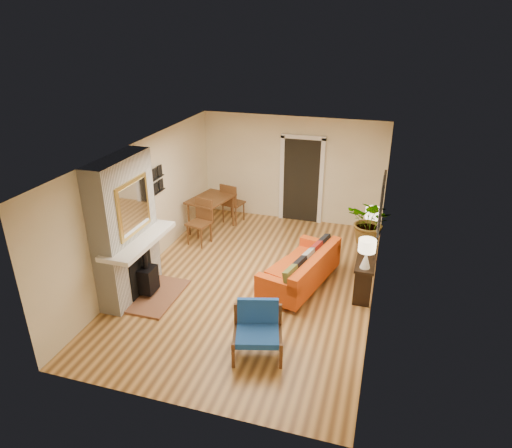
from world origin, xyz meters
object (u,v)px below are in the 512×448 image
Objects in this scene: blue_chair at (258,326)px; dining_table at (214,205)px; ottoman at (292,277)px; lamp_far at (372,217)px; lamp_near at (367,250)px; console_table at (367,256)px; houseplant at (371,222)px; sofa at (304,270)px.

dining_table is at bearing 120.19° from blue_chair.
dining_table is at bearing 140.58° from ottoman.
ottoman is at bearing -134.67° from lamp_far.
dining_table is at bearing 150.31° from lamp_near.
console_table is 0.64m from houseplant.
ottoman is at bearing -155.52° from console_table.
ottoman is 1.56m from lamp_near.
lamp_far reaches higher than blue_chair.
ottoman is (-0.19, -0.12, -0.11)m from sofa.
lamp_near is at bearing -6.79° from ottoman.
dining_table is 3.60× the size of lamp_far.
console_table is at bearing 90.00° from lamp_near.
sofa is 1.56m from houseplant.
blue_chair is 1.68× the size of lamp_far.
console_table reaches higher than ottoman.
dining_table reaches higher than sofa.
lamp_near is at bearing -13.67° from sofa.
blue_chair is at bearing -129.34° from lamp_near.
lamp_near is 0.59× the size of houseplant.
dining_table is (-2.22, 3.81, 0.25)m from blue_chair.
console_table is (1.12, 0.48, 0.24)m from sofa.
blue_chair is 4.42m from dining_table.
lamp_far is at bearing -9.38° from dining_table.
blue_chair is 3.15m from houseplant.
blue_chair is at bearing -117.57° from houseplant.
ottoman is 2.03m from lamp_far.
ottoman is 0.51× the size of dining_table.
ottoman is 1.80m from houseplant.
sofa is at bearing -35.57° from dining_table.
lamp_far reaches higher than dining_table.
blue_chair is at bearing -59.81° from dining_table.
sofa is at bearing -156.90° from console_table.
blue_chair is (-0.30, -2.01, 0.08)m from sofa.
blue_chair reaches higher than console_table.
dining_table is at bearing 159.98° from console_table.
blue_chair is at bearing -93.60° from ottoman.
lamp_near is (0.00, -0.75, 0.49)m from console_table.
sofa is at bearing 166.33° from lamp_near.
console_table is 3.43× the size of lamp_near.
lamp_far is at bearing 66.09° from blue_chair.
blue_chair is at bearing -113.91° from lamp_far.
lamp_near is at bearing -29.69° from dining_table.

